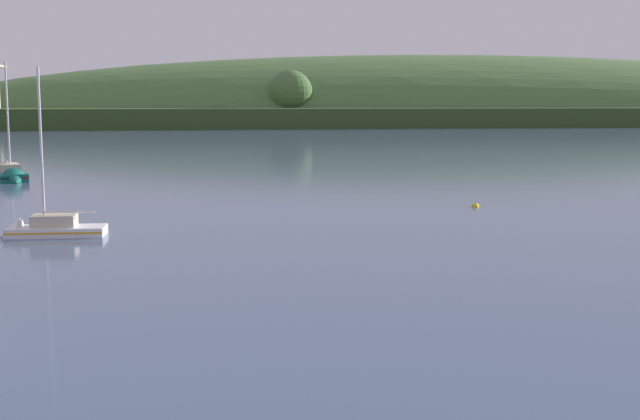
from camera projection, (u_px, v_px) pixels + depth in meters
far_shoreline_hill at (439, 121)px, 276.84m from camera, size 474.53×112.93×44.15m
sailboat_near_mooring at (11, 177)px, 77.61m from camera, size 4.93×8.68×12.03m
sailboat_midwater_white at (44, 233)px, 46.09m from camera, size 6.02×2.42×10.24m
mooring_buoy_midchannel at (475, 207)px, 58.56m from camera, size 0.54×0.54×0.62m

